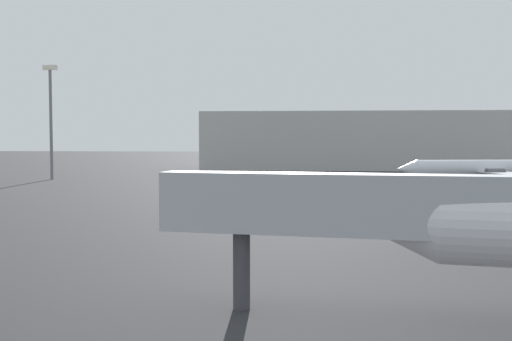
% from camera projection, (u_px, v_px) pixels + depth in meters
% --- Properties ---
extents(airplane_far_left, '(22.37, 17.67, 7.78)m').
position_uv_depth(airplane_far_left, '(483.00, 169.00, 79.08)').
color(airplane_far_left, silver).
rests_on(airplane_far_left, ground_plane).
extents(jet_bridge, '(23.91, 5.35, 5.81)m').
position_uv_depth(jet_bridge, '(495.00, 210.00, 22.45)').
color(jet_bridge, '#B2B7BC').
rests_on(jet_bridge, ground_plane).
extents(light_mast_left, '(2.40, 0.50, 19.12)m').
position_uv_depth(light_mast_left, '(51.00, 115.00, 101.78)').
color(light_mast_left, slate).
rests_on(light_mast_left, ground_plane).
extents(terminal_building, '(65.55, 21.23, 12.68)m').
position_uv_depth(terminal_building, '(350.00, 141.00, 137.78)').
color(terminal_building, '#B7B7B2').
rests_on(terminal_building, ground_plane).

